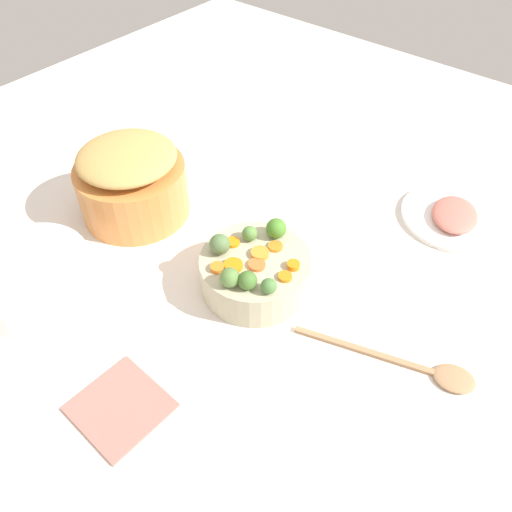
% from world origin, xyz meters
% --- Properties ---
extents(tabletop, '(2.40, 2.40, 0.02)m').
position_xyz_m(tabletop, '(0.00, 0.00, 0.01)').
color(tabletop, silver).
rests_on(tabletop, ground).
extents(serving_bowl_carrots, '(0.23, 0.23, 0.08)m').
position_xyz_m(serving_bowl_carrots, '(-0.01, -0.00, 0.06)').
color(serving_bowl_carrots, '#B8B190').
rests_on(serving_bowl_carrots, tabletop).
extents(metal_pot, '(0.25, 0.25, 0.13)m').
position_xyz_m(metal_pot, '(-0.01, 0.37, 0.08)').
color(metal_pot, '#D08140').
rests_on(metal_pot, tabletop).
extents(stuffing_mound, '(0.22, 0.22, 0.05)m').
position_xyz_m(stuffing_mound, '(-0.01, 0.37, 0.18)').
color(stuffing_mound, tan).
rests_on(stuffing_mound, metal_pot).
extents(carrot_slice_0, '(0.03, 0.03, 0.01)m').
position_xyz_m(carrot_slice_0, '(-0.02, -0.08, 0.10)').
color(carrot_slice_0, orange).
rests_on(carrot_slice_0, serving_bowl_carrots).
extents(carrot_slice_1, '(0.04, 0.04, 0.01)m').
position_xyz_m(carrot_slice_1, '(-0.06, 0.02, 0.10)').
color(carrot_slice_1, orange).
rests_on(carrot_slice_1, serving_bowl_carrots).
extents(carrot_slice_2, '(0.04, 0.04, 0.01)m').
position_xyz_m(carrot_slice_2, '(0.01, -0.07, 0.10)').
color(carrot_slice_2, orange).
rests_on(carrot_slice_2, serving_bowl_carrots).
extents(carrot_slice_3, '(0.04, 0.04, 0.01)m').
position_xyz_m(carrot_slice_3, '(0.04, -0.01, 0.10)').
color(carrot_slice_3, orange).
rests_on(carrot_slice_3, serving_bowl_carrots).
extents(carrot_slice_4, '(0.04, 0.04, 0.01)m').
position_xyz_m(carrot_slice_4, '(-0.08, 0.04, 0.10)').
color(carrot_slice_4, orange).
rests_on(carrot_slice_4, serving_bowl_carrots).
extents(carrot_slice_5, '(0.05, 0.05, 0.01)m').
position_xyz_m(carrot_slice_5, '(0.00, 0.00, 0.10)').
color(carrot_slice_5, orange).
rests_on(carrot_slice_5, serving_bowl_carrots).
extents(carrot_slice_6, '(0.04, 0.04, 0.01)m').
position_xyz_m(carrot_slice_6, '(-0.03, -0.01, 0.10)').
color(carrot_slice_6, orange).
rests_on(carrot_slice_6, serving_bowl_carrots).
extents(carrot_slice_7, '(0.04, 0.04, 0.01)m').
position_xyz_m(carrot_slice_7, '(-0.01, 0.06, 0.10)').
color(carrot_slice_7, orange).
rests_on(carrot_slice_7, serving_bowl_carrots).
extents(brussels_sprout_0, '(0.04, 0.04, 0.04)m').
position_xyz_m(brussels_sprout_0, '(-0.10, -0.01, 0.12)').
color(brussels_sprout_0, '#557A3A').
rests_on(brussels_sprout_0, serving_bowl_carrots).
extents(brussels_sprout_1, '(0.04, 0.04, 0.04)m').
position_xyz_m(brussels_sprout_1, '(-0.08, -0.04, 0.12)').
color(brussels_sprout_1, '#426E2B').
rests_on(brussels_sprout_1, serving_bowl_carrots).
extents(brussels_sprout_2, '(0.03, 0.03, 0.03)m').
position_xyz_m(brussels_sprout_2, '(-0.06, -0.07, 0.11)').
color(brussels_sprout_2, '#477337').
rests_on(brussels_sprout_2, serving_bowl_carrots).
extents(brussels_sprout_3, '(0.03, 0.03, 0.03)m').
position_xyz_m(brussels_sprout_3, '(0.02, 0.05, 0.11)').
color(brussels_sprout_3, '#54813C').
rests_on(brussels_sprout_3, serving_bowl_carrots).
extents(brussels_sprout_4, '(0.04, 0.04, 0.04)m').
position_xyz_m(brussels_sprout_4, '(-0.04, 0.07, 0.12)').
color(brussels_sprout_4, '#506E3F').
rests_on(brussels_sprout_4, serving_bowl_carrots).
extents(brussels_sprout_5, '(0.04, 0.04, 0.04)m').
position_xyz_m(brussels_sprout_5, '(0.06, 0.01, 0.12)').
color(brussels_sprout_5, '#458128').
rests_on(brussels_sprout_5, serving_bowl_carrots).
extents(wooden_spoon, '(0.14, 0.33, 0.01)m').
position_xyz_m(wooden_spoon, '(0.02, -0.37, 0.03)').
color(wooden_spoon, '#A77D56').
rests_on(wooden_spoon, tabletop).
extents(casserole_dish, '(0.24, 0.24, 0.08)m').
position_xyz_m(casserole_dish, '(-0.32, 0.34, 0.06)').
color(casserole_dish, white).
rests_on(casserole_dish, tabletop).
extents(ham_plate, '(0.25, 0.25, 0.01)m').
position_xyz_m(ham_plate, '(0.45, -0.23, 0.03)').
color(ham_plate, white).
rests_on(ham_plate, tabletop).
extents(ham_slice_main, '(0.17, 0.14, 0.03)m').
position_xyz_m(ham_slice_main, '(0.44, -0.23, 0.04)').
color(ham_slice_main, '#D06E60').
rests_on(ham_slice_main, ham_plate).
extents(dish_towel, '(0.15, 0.15, 0.01)m').
position_xyz_m(dish_towel, '(-0.38, -0.00, 0.02)').
color(dish_towel, '#AE6D61').
rests_on(dish_towel, tabletop).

